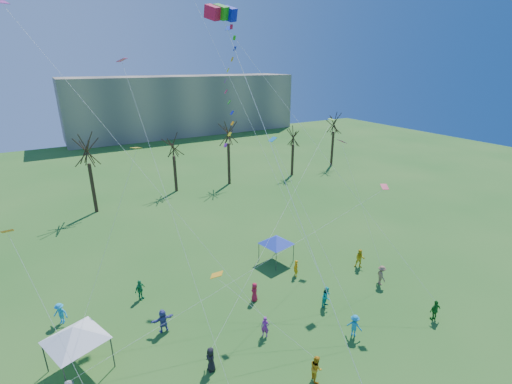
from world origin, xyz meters
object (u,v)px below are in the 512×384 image
big_box_kite (234,89)px  distant_building (185,105)px  canopy_tent_white (74,334)px  canopy_tent_blue (276,240)px

big_box_kite → distant_building: bearing=72.6°
canopy_tent_white → distant_building: bearing=65.1°
distant_building → big_box_kite: big_box_kite is taller
big_box_kite → canopy_tent_white: size_ratio=5.42×
distant_building → canopy_tent_white: bearing=-114.9°
distant_building → canopy_tent_blue: (-16.28, -69.03, -5.18)m
canopy_tent_white → canopy_tent_blue: (17.84, 4.63, -0.48)m
distant_building → canopy_tent_blue: 71.11m
canopy_tent_blue → canopy_tent_white: bearing=-165.4°
distant_building → big_box_kite: 78.74m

